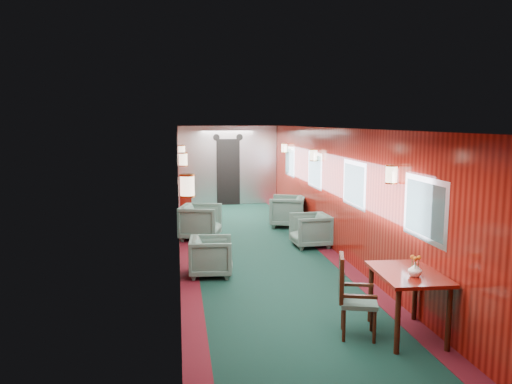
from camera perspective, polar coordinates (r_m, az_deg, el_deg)
room at (r=9.31m, az=0.39°, el=2.61°), size 12.00×12.10×2.40m
bulkhead at (r=15.19m, az=-3.22°, el=3.01°), size 2.98×0.17×2.39m
windows_right at (r=9.92m, az=8.67°, el=1.78°), size 0.02×8.60×0.80m
wall_sconces at (r=9.86m, az=-0.15°, el=3.82°), size 2.97×7.97×0.25m
dining_table at (r=6.20m, az=16.98°, el=-9.85°), size 0.78×1.07×0.78m
side_chair at (r=6.07m, az=10.78°, el=-11.24°), size 0.53×0.55×0.98m
credenza at (r=12.23m, az=-8.04°, el=-1.91°), size 0.29×0.91×1.09m
flower_vase at (r=5.99m, az=17.72°, el=-8.45°), size 0.20×0.20×0.16m
armchair_left_near at (r=8.30m, az=-5.14°, el=-7.35°), size 0.76×0.74×0.64m
armchair_left_far at (r=10.81m, az=-6.35°, el=-3.42°), size 1.01×0.99×0.75m
armchair_right_near at (r=10.19m, az=6.22°, el=-4.36°), size 0.77×0.75×0.67m
armchair_right_far at (r=12.07m, az=3.61°, el=-2.20°), size 1.03×1.02×0.75m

